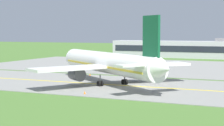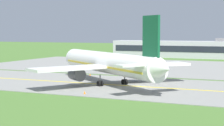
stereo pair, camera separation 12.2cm
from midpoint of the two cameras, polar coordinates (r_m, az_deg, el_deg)
The scene contains 8 objects.
ground_plane at distance 72.60m, azimuth 3.71°, elevation -3.47°, with size 500.00×500.00×0.00m, color #47702D.
taxiway_strip at distance 72.59m, azimuth 3.71°, elevation -3.43°, with size 240.00×28.00×0.10m, color gray.
taxiway_centreline at distance 72.58m, azimuth 3.71°, elevation -3.39°, with size 220.00×0.60×0.01m, color yellow.
airplane_lead at distance 74.81m, azimuth -0.41°, elevation -0.04°, with size 33.38×29.28×12.70m.
service_truck_fuel at distance 104.58m, azimuth 0.83°, elevation -0.15°, with size 5.81×5.56×2.60m.
terminal_building at distance 154.71m, azimuth 11.19°, elevation 1.95°, with size 60.87×8.54×7.71m.
traffic_cone_near_edge at distance 90.11m, azimuth -3.16°, elevation -1.70°, with size 0.44×0.44×0.60m, color orange.
traffic_cone_mid_edge at distance 63.69m, azimuth -3.95°, elevation -4.33°, with size 0.44×0.44×0.60m, color orange.
Camera 2 is at (25.20, -67.32, 10.16)m, focal length 62.96 mm.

